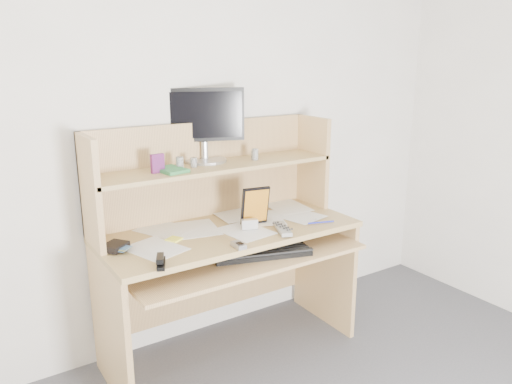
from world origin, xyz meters
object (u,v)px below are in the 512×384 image
desk (223,234)px  monitor (203,123)px  game_case (255,206)px  keyboard (261,252)px  tv_remote (283,229)px

desk → monitor: size_ratio=3.08×
desk → game_case: size_ratio=6.45×
desk → keyboard: desk is taller
keyboard → game_case: bearing=84.5°
keyboard → game_case: game_case is taller
tv_remote → desk: bearing=151.0°
desk → monitor: 0.63m
tv_remote → monitor: size_ratio=0.45×
game_case → desk: bearing=154.5°
desk → tv_remote: 0.35m
desk → game_case: (0.15, -0.11, 0.17)m
keyboard → monitor: (-0.09, 0.46, 0.63)m
keyboard → tv_remote: bearing=18.4°
game_case → tv_remote: bearing=-56.3°
desk → tv_remote: (0.22, -0.27, 0.07)m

